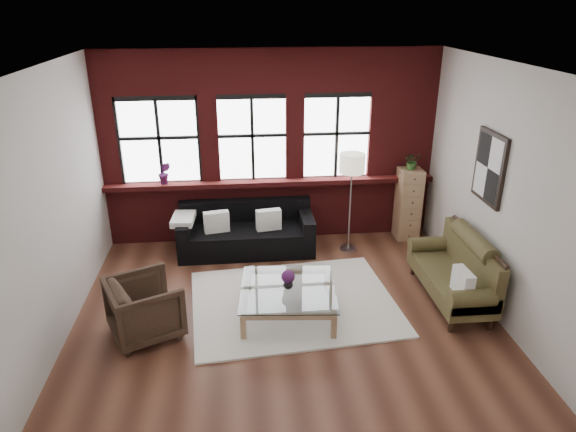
{
  "coord_description": "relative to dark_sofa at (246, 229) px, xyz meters",
  "views": [
    {
      "loc": [
        -0.55,
        -5.81,
        3.88
      ],
      "look_at": [
        0.1,
        0.6,
        1.15
      ],
      "focal_mm": 32.0,
      "sensor_mm": 36.0,
      "label": 1
    }
  ],
  "objects": [
    {
      "name": "flowers",
      "position": [
        0.5,
        -1.94,
        0.17
      ],
      "size": [
        0.18,
        0.18,
        0.18
      ],
      "primitive_type": "sphere",
      "color": "#531C52",
      "rests_on": "vase"
    },
    {
      "name": "coffee_table",
      "position": [
        0.5,
        -1.94,
        -0.2
      ],
      "size": [
        1.34,
        1.34,
        0.41
      ],
      "primitive_type": null,
      "rotation": [
        0.0,
        0.0,
        -0.09
      ],
      "color": "#A7815A",
      "rests_on": "shag_rug"
    },
    {
      "name": "wall_right",
      "position": [
        3.21,
        -1.9,
        1.2
      ],
      "size": [
        0.0,
        5.0,
        5.0
      ],
      "primitive_type": "plane",
      "rotation": [
        1.57,
        0.0,
        -1.57
      ],
      "color": "beige",
      "rests_on": "ground"
    },
    {
      "name": "pillow_b",
      "position": [
        0.37,
        -0.1,
        0.19
      ],
      "size": [
        0.42,
        0.2,
        0.34
      ],
      "primitive_type": "cube",
      "rotation": [
        0.0,
        0.0,
        0.16
      ],
      "color": "white",
      "rests_on": "dark_sofa"
    },
    {
      "name": "drawer_chest",
      "position": [
        2.8,
        0.25,
        0.23
      ],
      "size": [
        0.38,
        0.38,
        1.25
      ],
      "primitive_type": "cube",
      "color": "#A7815A",
      "rests_on": "floor"
    },
    {
      "name": "window_right",
      "position": [
        1.56,
        0.55,
        1.35
      ],
      "size": [
        1.38,
        0.1,
        1.5
      ],
      "primitive_type": null,
      "color": "black",
      "rests_on": "brick_backwall"
    },
    {
      "name": "brick_backwall",
      "position": [
        0.46,
        0.54,
        1.2
      ],
      "size": [
        5.5,
        0.12,
        3.2
      ],
      "primitive_type": null,
      "color": "maroon",
      "rests_on": "floor"
    },
    {
      "name": "wall_left",
      "position": [
        -2.29,
        -1.9,
        1.2
      ],
      "size": [
        0.0,
        5.0,
        5.0
      ],
      "primitive_type": "plane",
      "rotation": [
        1.57,
        0.0,
        1.57
      ],
      "color": "beige",
      "rests_on": "ground"
    },
    {
      "name": "wall_poster",
      "position": [
        3.18,
        -1.6,
        1.45
      ],
      "size": [
        0.05,
        0.74,
        0.94
      ],
      "primitive_type": null,
      "color": "black",
      "rests_on": "wall_right"
    },
    {
      "name": "window_mid",
      "position": [
        0.16,
        0.55,
        1.35
      ],
      "size": [
        1.38,
        0.1,
        1.5
      ],
      "primitive_type": null,
      "color": "black",
      "rests_on": "brick_backwall"
    },
    {
      "name": "shag_rug",
      "position": [
        0.6,
        -1.69,
        -0.38
      ],
      "size": [
        2.92,
        2.38,
        0.03
      ],
      "primitive_type": "cube",
      "rotation": [
        0.0,
        0.0,
        0.09
      ],
      "color": "silver",
      "rests_on": "floor"
    },
    {
      "name": "sill_plant",
      "position": [
        -1.29,
        0.42,
        0.87
      ],
      "size": [
        0.21,
        0.17,
        0.37
      ],
      "primitive_type": "imported",
      "rotation": [
        0.0,
        0.0,
        0.0
      ],
      "color": "#531C52",
      "rests_on": "sill_ledge"
    },
    {
      "name": "pillow_settee",
      "position": [
        2.68,
        -2.32,
        0.18
      ],
      "size": [
        0.16,
        0.39,
        0.34
      ],
      "primitive_type": "cube",
      "rotation": [
        0.0,
        0.0,
        0.04
      ],
      "color": "white",
      "rests_on": "vintage_settee"
    },
    {
      "name": "potted_plant_top",
      "position": [
        2.8,
        0.25,
        1.0
      ],
      "size": [
        0.3,
        0.27,
        0.3
      ],
      "primitive_type": "imported",
      "rotation": [
        0.0,
        0.0,
        -0.16
      ],
      "color": "#2D5923",
      "rests_on": "drawer_chest"
    },
    {
      "name": "wall_back",
      "position": [
        0.46,
        0.6,
        1.2
      ],
      "size": [
        5.5,
        0.0,
        5.5
      ],
      "primitive_type": "plane",
      "rotation": [
        1.57,
        0.0,
        0.0
      ],
      "color": "beige",
      "rests_on": "ground"
    },
    {
      "name": "wall_front",
      "position": [
        0.46,
        -4.4,
        1.2
      ],
      "size": [
        5.5,
        0.0,
        5.5
      ],
      "primitive_type": "plane",
      "rotation": [
        -1.57,
        0.0,
        0.0
      ],
      "color": "beige",
      "rests_on": "ground"
    },
    {
      "name": "dark_sofa",
      "position": [
        0.0,
        0.0,
        0.0
      ],
      "size": [
        2.2,
        0.89,
        0.79
      ],
      "primitive_type": null,
      "color": "black",
      "rests_on": "floor"
    },
    {
      "name": "armchair",
      "position": [
        -1.3,
        -2.19,
        -0.02
      ],
      "size": [
        1.09,
        1.08,
        0.75
      ],
      "primitive_type": "imported",
      "rotation": [
        0.0,
        0.0,
        2.0
      ],
      "color": "#302118",
      "rests_on": "floor"
    },
    {
      "name": "ceiling",
      "position": [
        0.46,
        -1.9,
        2.8
      ],
      "size": [
        5.5,
        5.5,
        0.0
      ],
      "primitive_type": "plane",
      "rotation": [
        3.14,
        0.0,
        0.0
      ],
      "color": "white",
      "rests_on": "ground"
    },
    {
      "name": "vase",
      "position": [
        0.5,
        -1.94,
        0.07
      ],
      "size": [
        0.13,
        0.13,
        0.14
      ],
      "primitive_type": "imported",
      "rotation": [
        0.0,
        0.0,
        0.02
      ],
      "color": "#B2B2B2",
      "rests_on": "coffee_table"
    },
    {
      "name": "vintage_settee",
      "position": [
        2.76,
        -1.79,
        0.06
      ],
      "size": [
        0.77,
        1.73,
        0.92
      ],
      "primitive_type": null,
      "color": "#474021",
      "rests_on": "floor"
    },
    {
      "name": "sill_ledge",
      "position": [
        0.46,
        0.45,
        0.64
      ],
      "size": [
        5.5,
        0.3,
        0.08
      ],
      "primitive_type": "cube",
      "color": "maroon",
      "rests_on": "brick_backwall"
    },
    {
      "name": "window_left",
      "position": [
        -1.34,
        0.55,
        1.35
      ],
      "size": [
        1.38,
        0.1,
        1.5
      ],
      "primitive_type": null,
      "color": "black",
      "rests_on": "brick_backwall"
    },
    {
      "name": "floor",
      "position": [
        0.46,
        -1.9,
        -0.4
      ],
      "size": [
        5.5,
        5.5,
        0.0
      ],
      "primitive_type": "plane",
      "color": "#4D291C",
      "rests_on": "ground"
    },
    {
      "name": "floor_lamp",
      "position": [
        1.69,
        -0.13,
        0.51
      ],
      "size": [
        0.4,
        0.4,
        1.81
      ],
      "primitive_type": null,
      "color": "#A5A5A8",
      "rests_on": "floor"
    },
    {
      "name": "pillow_a",
      "position": [
        -0.47,
        -0.1,
        0.19
      ],
      "size": [
        0.42,
        0.22,
        0.34
      ],
      "primitive_type": "cube",
      "rotation": [
        0.0,
        0.0,
        0.2
      ],
      "color": "white",
      "rests_on": "dark_sofa"
    }
  ]
}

